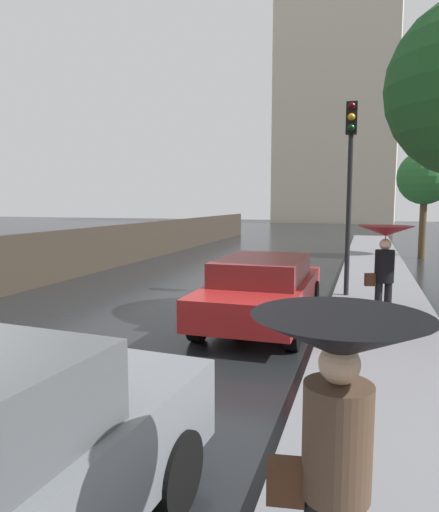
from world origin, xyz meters
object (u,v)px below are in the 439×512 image
at_px(traffic_light, 350,164).
at_px(street_tree_mid, 425,178).
at_px(pedestrian_with_umbrella_near, 338,390).
at_px(pedestrian_with_umbrella_far, 385,248).
at_px(car_red_near_kerb, 263,288).

relative_size(traffic_light, street_tree_mid, 1.00).
relative_size(pedestrian_with_umbrella_near, pedestrian_with_umbrella_far, 0.94).
height_order(traffic_light, street_tree_mid, traffic_light).
height_order(car_red_near_kerb, pedestrian_with_umbrella_near, pedestrian_with_umbrella_near).
distance_m(car_red_near_kerb, traffic_light, 4.14).
bearing_deg(street_tree_mid, pedestrian_with_umbrella_near, -97.27).
bearing_deg(pedestrian_with_umbrella_near, pedestrian_with_umbrella_far, 77.48).
bearing_deg(traffic_light, car_red_near_kerb, -118.35).
height_order(pedestrian_with_umbrella_far, street_tree_mid, street_tree_mid).
xyz_separation_m(car_red_near_kerb, street_tree_mid, (4.29, 12.73, 2.74)).
bearing_deg(pedestrian_with_umbrella_near, street_tree_mid, 74.18).
relative_size(car_red_near_kerb, street_tree_mid, 0.98).
distance_m(pedestrian_with_umbrella_near, street_tree_mid, 19.62).
bearing_deg(pedestrian_with_umbrella_far, car_red_near_kerb, -11.22).
height_order(car_red_near_kerb, pedestrian_with_umbrella_far, pedestrian_with_umbrella_far).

